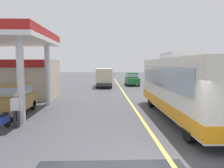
{
  "coord_description": "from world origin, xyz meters",
  "views": [
    {
      "loc": [
        -2.04,
        -6.08,
        3.01
      ],
      "look_at": [
        -1.5,
        10.0,
        1.6
      ],
      "focal_mm": 36.29,
      "sensor_mm": 36.0,
      "label": 1
    }
  ],
  "objects_px": {
    "motorcycle_parked_forecourt": "(2,121)",
    "pedestrian_near_pump": "(16,92)",
    "pedestrian_by_shop": "(16,108)",
    "car_trailing_behind_bus": "(132,78)",
    "minibus_opposing_lane": "(104,76)",
    "coach_bus_main": "(184,88)",
    "car_at_pump": "(13,98)"
  },
  "relations": [
    {
      "from": "car_at_pump",
      "to": "pedestrian_by_shop",
      "type": "relative_size",
      "value": 2.53
    },
    {
      "from": "motorcycle_parked_forecourt",
      "to": "pedestrian_near_pump",
      "type": "relative_size",
      "value": 1.08
    },
    {
      "from": "minibus_opposing_lane",
      "to": "pedestrian_by_shop",
      "type": "xyz_separation_m",
      "value": [
        -4.15,
        -19.52,
        -0.54
      ]
    },
    {
      "from": "motorcycle_parked_forecourt",
      "to": "pedestrian_near_pump",
      "type": "height_order",
      "value": "pedestrian_near_pump"
    },
    {
      "from": "minibus_opposing_lane",
      "to": "motorcycle_parked_forecourt",
      "type": "xyz_separation_m",
      "value": [
        -4.57,
        -20.1,
        -1.03
      ]
    },
    {
      "from": "minibus_opposing_lane",
      "to": "coach_bus_main",
      "type": "bearing_deg",
      "value": -76.08
    },
    {
      "from": "minibus_opposing_lane",
      "to": "pedestrian_near_pump",
      "type": "xyz_separation_m",
      "value": [
        -6.54,
        -13.23,
        -0.54
      ]
    },
    {
      "from": "pedestrian_near_pump",
      "to": "motorcycle_parked_forecourt",
      "type": "bearing_deg",
      "value": -73.96
    },
    {
      "from": "motorcycle_parked_forecourt",
      "to": "car_trailing_behind_bus",
      "type": "height_order",
      "value": "car_trailing_behind_bus"
    },
    {
      "from": "pedestrian_by_shop",
      "to": "car_trailing_behind_bus",
      "type": "xyz_separation_m",
      "value": [
        8.13,
        21.34,
        0.08
      ]
    },
    {
      "from": "coach_bus_main",
      "to": "pedestrian_by_shop",
      "type": "relative_size",
      "value": 6.65
    },
    {
      "from": "coach_bus_main",
      "to": "pedestrian_by_shop",
      "type": "bearing_deg",
      "value": -169.46
    },
    {
      "from": "motorcycle_parked_forecourt",
      "to": "car_trailing_behind_bus",
      "type": "bearing_deg",
      "value": 68.72
    },
    {
      "from": "minibus_opposing_lane",
      "to": "pedestrian_near_pump",
      "type": "relative_size",
      "value": 3.69
    },
    {
      "from": "car_at_pump",
      "to": "coach_bus_main",
      "type": "bearing_deg",
      "value": -7.23
    },
    {
      "from": "minibus_opposing_lane",
      "to": "car_trailing_behind_bus",
      "type": "xyz_separation_m",
      "value": [
        3.98,
        1.83,
        -0.46
      ]
    },
    {
      "from": "pedestrian_by_shop",
      "to": "car_trailing_behind_bus",
      "type": "relative_size",
      "value": 0.4
    },
    {
      "from": "minibus_opposing_lane",
      "to": "pedestrian_by_shop",
      "type": "relative_size",
      "value": 3.69
    },
    {
      "from": "car_at_pump",
      "to": "car_trailing_behind_bus",
      "type": "height_order",
      "value": "same"
    },
    {
      "from": "motorcycle_parked_forecourt",
      "to": "minibus_opposing_lane",
      "type": "bearing_deg",
      "value": 77.21
    },
    {
      "from": "pedestrian_by_shop",
      "to": "car_trailing_behind_bus",
      "type": "bearing_deg",
      "value": 69.15
    },
    {
      "from": "coach_bus_main",
      "to": "car_trailing_behind_bus",
      "type": "xyz_separation_m",
      "value": [
        -0.46,
        19.74,
        -0.71
      ]
    },
    {
      "from": "car_at_pump",
      "to": "pedestrian_by_shop",
      "type": "distance_m",
      "value": 3.14
    },
    {
      "from": "motorcycle_parked_forecourt",
      "to": "pedestrian_by_shop",
      "type": "xyz_separation_m",
      "value": [
        0.42,
        0.59,
        0.49
      ]
    },
    {
      "from": "minibus_opposing_lane",
      "to": "car_trailing_behind_bus",
      "type": "relative_size",
      "value": 1.46
    },
    {
      "from": "coach_bus_main",
      "to": "car_at_pump",
      "type": "height_order",
      "value": "coach_bus_main"
    },
    {
      "from": "pedestrian_by_shop",
      "to": "pedestrian_near_pump",
      "type": "bearing_deg",
      "value": 110.84
    },
    {
      "from": "car_at_pump",
      "to": "pedestrian_near_pump",
      "type": "bearing_deg",
      "value": 107.69
    },
    {
      "from": "pedestrian_near_pump",
      "to": "coach_bus_main",
      "type": "bearing_deg",
      "value": -23.1
    },
    {
      "from": "pedestrian_by_shop",
      "to": "car_trailing_behind_bus",
      "type": "distance_m",
      "value": 22.84
    },
    {
      "from": "pedestrian_near_pump",
      "to": "car_trailing_behind_bus",
      "type": "relative_size",
      "value": 0.4
    },
    {
      "from": "coach_bus_main",
      "to": "pedestrian_by_shop",
      "type": "height_order",
      "value": "coach_bus_main"
    }
  ]
}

